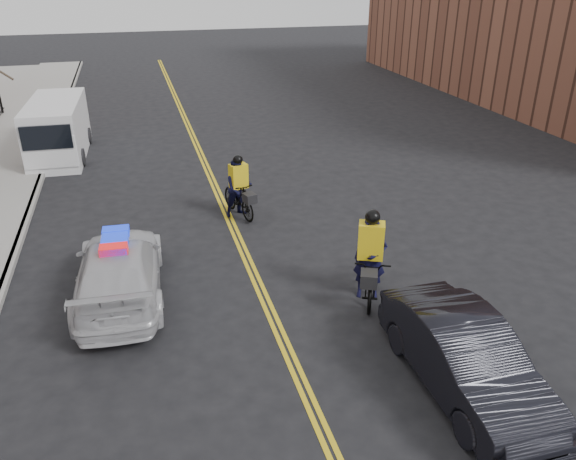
{
  "coord_description": "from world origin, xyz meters",
  "views": [
    {
      "loc": [
        -2.46,
        -10.15,
        7.16
      ],
      "look_at": [
        0.82,
        1.69,
        1.3
      ],
      "focal_mm": 35.0,
      "sensor_mm": 36.0,
      "label": 1
    }
  ],
  "objects_px": {
    "cargo_van": "(57,130)",
    "cyclist_near": "(369,267)",
    "police_cruiser": "(119,270)",
    "cyclist_far": "(239,192)",
    "dark_sedan": "(465,358)"
  },
  "relations": [
    {
      "from": "cyclist_near",
      "to": "police_cruiser",
      "type": "bearing_deg",
      "value": -171.7
    },
    {
      "from": "dark_sedan",
      "to": "cyclist_far",
      "type": "height_order",
      "value": "cyclist_far"
    },
    {
      "from": "police_cruiser",
      "to": "cargo_van",
      "type": "relative_size",
      "value": 0.91
    },
    {
      "from": "cargo_van",
      "to": "cyclist_near",
      "type": "height_order",
      "value": "cargo_van"
    },
    {
      "from": "dark_sedan",
      "to": "cyclist_far",
      "type": "bearing_deg",
      "value": 104.94
    },
    {
      "from": "dark_sedan",
      "to": "police_cruiser",
      "type": "bearing_deg",
      "value": 139.93
    },
    {
      "from": "police_cruiser",
      "to": "cargo_van",
      "type": "bearing_deg",
      "value": -75.94
    },
    {
      "from": "dark_sedan",
      "to": "cyclist_near",
      "type": "distance_m",
      "value": 3.47
    },
    {
      "from": "police_cruiser",
      "to": "dark_sedan",
      "type": "bearing_deg",
      "value": 143.15
    },
    {
      "from": "cyclist_near",
      "to": "cyclist_far",
      "type": "bearing_deg",
      "value": 134.12
    },
    {
      "from": "police_cruiser",
      "to": "cyclist_far",
      "type": "distance_m",
      "value": 5.3
    },
    {
      "from": "cargo_van",
      "to": "cyclist_near",
      "type": "relative_size",
      "value": 2.25
    },
    {
      "from": "dark_sedan",
      "to": "cargo_van",
      "type": "bearing_deg",
      "value": 116.24
    },
    {
      "from": "police_cruiser",
      "to": "cargo_van",
      "type": "height_order",
      "value": "cargo_van"
    },
    {
      "from": "dark_sedan",
      "to": "cargo_van",
      "type": "xyz_separation_m",
      "value": [
        -8.31,
        16.65,
        0.38
      ]
    }
  ]
}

